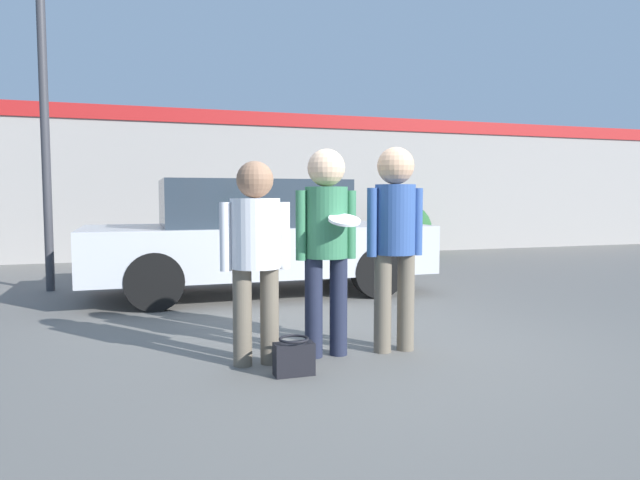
{
  "coord_description": "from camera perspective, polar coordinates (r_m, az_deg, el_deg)",
  "views": [
    {
      "loc": [
        -1.91,
        -4.68,
        1.34
      ],
      "look_at": [
        -0.39,
        -0.04,
        0.97
      ],
      "focal_mm": 32.0,
      "sensor_mm": 36.0,
      "label": 1
    }
  ],
  "objects": [
    {
      "name": "person_left",
      "position": [
        4.52,
        -6.48,
        -0.4
      ],
      "size": [
        0.56,
        0.39,
        1.62
      ],
      "color": "#665B4C",
      "rests_on": "ground"
    },
    {
      "name": "handbag",
      "position": [
        4.38,
        -2.63,
        -11.62
      ],
      "size": [
        0.3,
        0.23,
        0.29
      ],
      "color": "black",
      "rests_on": "ground"
    },
    {
      "name": "street_lamp",
      "position": [
        9.18,
        -24.28,
        18.08
      ],
      "size": [
        1.52,
        0.35,
        5.78
      ],
      "color": "#38383D",
      "rests_on": "ground"
    },
    {
      "name": "ground_plane",
      "position": [
        5.23,
        4.02,
        -10.52
      ],
      "size": [
        56.0,
        56.0,
        0.0
      ],
      "primitive_type": "plane",
      "color": "#66635E"
    },
    {
      "name": "parked_car_near",
      "position": [
        7.92,
        -6.34,
        0.31
      ],
      "size": [
        4.61,
        1.87,
        1.57
      ],
      "color": "#B7BABF",
      "rests_on": "ground"
    },
    {
      "name": "shrub",
      "position": [
        13.28,
        8.58,
        1.07
      ],
      "size": [
        1.19,
        1.19,
        1.19
      ],
      "color": "#285B2D",
      "rests_on": "ground"
    },
    {
      "name": "storefront_building",
      "position": [
        12.78,
        -9.53,
        5.61
      ],
      "size": [
        24.0,
        0.22,
        3.21
      ],
      "color": "gray",
      "rests_on": "ground"
    },
    {
      "name": "person_right",
      "position": [
        4.93,
        7.51,
        1.04
      ],
      "size": [
        0.52,
        0.35,
        1.76
      ],
      "color": "#665B4C",
      "rests_on": "ground"
    },
    {
      "name": "person_middle_with_frisbee",
      "position": [
        4.73,
        0.64,
        0.73
      ],
      "size": [
        0.53,
        0.56,
        1.74
      ],
      "color": "#1E2338",
      "rests_on": "ground"
    }
  ]
}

